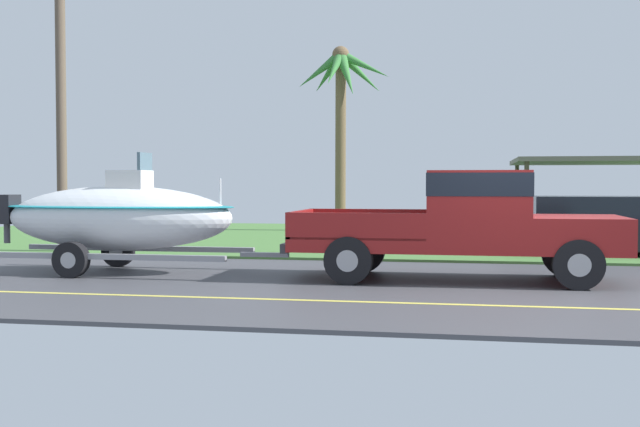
# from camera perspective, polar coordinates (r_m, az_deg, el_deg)

# --- Properties ---
(ground) EXTENTS (36.00, 22.00, 0.11)m
(ground) POSITION_cam_1_polar(r_m,az_deg,el_deg) (21.30, 12.85, -2.41)
(ground) COLOR #424247
(pickup_truck_towing) EXTENTS (5.80, 2.15, 1.89)m
(pickup_truck_towing) POSITION_cam_1_polar(r_m,az_deg,el_deg) (13.89, 11.21, -0.44)
(pickup_truck_towing) COLOR maroon
(pickup_truck_towing) RESTS_ON ground
(boat_on_trailer) EXTENTS (5.78, 2.14, 2.25)m
(boat_on_trailer) POSITION_cam_1_polar(r_m,az_deg,el_deg) (15.35, -14.34, -0.25)
(boat_on_trailer) COLOR gray
(boat_on_trailer) RESTS_ON ground
(parked_sedan_near) EXTENTS (4.54, 1.82, 1.38)m
(parked_sedan_near) POSITION_cam_1_polar(r_m,az_deg,el_deg) (19.22, 19.37, -0.93)
(parked_sedan_near) COLOR black
(parked_sedan_near) RESTS_ON ground
(carport_awning) EXTENTS (6.04, 5.49, 2.46)m
(carport_awning) POSITION_cam_1_polar(r_m,az_deg,el_deg) (26.88, 20.21, 3.47)
(carport_awning) COLOR #4C4238
(carport_awning) RESTS_ON ground
(palm_tree_mid) EXTENTS (3.28, 3.23, 6.34)m
(palm_tree_mid) POSITION_cam_1_polar(r_m,az_deg,el_deg) (27.26, 1.59, 8.79)
(palm_tree_mid) COLOR brown
(palm_tree_mid) RESTS_ON ground
(utility_pole) EXTENTS (0.24, 1.80, 7.59)m
(utility_pole) POSITION_cam_1_polar(r_m,az_deg,el_deg) (20.01, -18.15, 8.60)
(utility_pole) COLOR brown
(utility_pole) RESTS_ON ground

